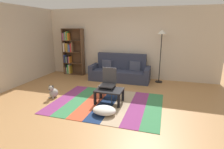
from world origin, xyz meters
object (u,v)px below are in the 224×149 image
at_px(standing_lamp, 162,39).
at_px(folding_chair, 108,81).
at_px(dog, 53,92).
at_px(bookshelf, 71,52).
at_px(pouf, 104,110).
at_px(couch, 120,71).
at_px(coffee_table, 109,92).
at_px(tv_remote, 109,88).

height_order(standing_lamp, folding_chair, standing_lamp).
bearing_deg(dog, bookshelf, 107.45).
bearing_deg(pouf, dog, 162.45).
distance_m(couch, pouf, 2.88).
height_order(coffee_table, pouf, coffee_table).
relative_size(dog, folding_chair, 0.44).
distance_m(bookshelf, coffee_table, 3.56).
relative_size(bookshelf, standing_lamp, 1.02).
xyz_separation_m(pouf, standing_lamp, (1.10, 3.00, 1.47)).
height_order(couch, pouf, couch).
distance_m(dog, standing_lamp, 4.02).
relative_size(tv_remote, folding_chair, 0.17).
distance_m(pouf, tv_remote, 0.79).
xyz_separation_m(bookshelf, dog, (0.81, -2.58, -0.79)).
distance_m(couch, dog, 2.69).
distance_m(coffee_table, folding_chair, 0.34).
height_order(coffee_table, folding_chair, folding_chair).
height_order(bookshelf, pouf, bookshelf).
relative_size(coffee_table, standing_lamp, 0.38).
bearing_deg(bookshelf, tv_remote, -44.36).
bearing_deg(dog, folding_chair, 12.74).
xyz_separation_m(pouf, folding_chair, (-0.19, 0.91, 0.43)).
xyz_separation_m(pouf, tv_remote, (-0.11, 0.72, 0.29)).
xyz_separation_m(coffee_table, standing_lamp, (1.18, 2.34, 1.26)).
distance_m(couch, coffee_table, 2.20).
relative_size(couch, tv_remote, 15.07).
bearing_deg(dog, tv_remote, 5.81).
height_order(couch, coffee_table, couch).
distance_m(coffee_table, dog, 1.68).
distance_m(bookshelf, pouf, 4.14).
bearing_deg(dog, coffee_table, 3.68).
bearing_deg(tv_remote, standing_lamp, 72.42).
bearing_deg(tv_remote, couch, 106.92).
bearing_deg(couch, tv_remote, -83.39).
height_order(bookshelf, tv_remote, bookshelf).
distance_m(couch, standing_lamp, 1.92).
bearing_deg(folding_chair, pouf, -67.51).
relative_size(couch, dog, 5.69).
xyz_separation_m(couch, coffee_table, (0.27, -2.18, -0.02)).
height_order(standing_lamp, tv_remote, standing_lamp).
bearing_deg(pouf, bookshelf, 129.36).
bearing_deg(folding_chair, tv_remote, -55.51).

